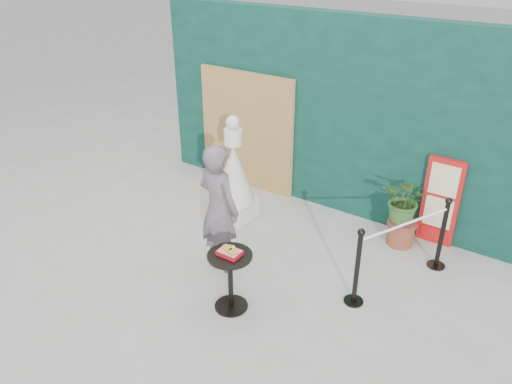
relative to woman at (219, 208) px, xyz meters
name	(u,v)px	position (x,y,z in m)	size (l,w,h in m)	color
ground	(200,303)	(0.28, -0.77, -0.87)	(60.00, 60.00, 0.00)	#ADAAA5
back_wall	(328,114)	(0.28, 2.38, 0.63)	(6.00, 0.30, 3.00)	#0A3025
bamboo_fence	(246,131)	(-1.12, 2.17, 0.13)	(1.80, 0.08, 2.00)	tan
woman	(219,208)	(0.00, 0.00, 0.00)	(0.63, 0.42, 1.73)	slate
menu_board	(440,202)	(2.18, 2.18, -0.22)	(0.50, 0.07, 1.30)	red
statue	(234,178)	(-0.61, 1.13, -0.19)	(0.65, 0.65, 1.66)	silver
cafe_table	(230,273)	(0.63, -0.60, -0.37)	(0.52, 0.52, 0.75)	black
food_basket	(230,252)	(0.63, -0.60, -0.08)	(0.26, 0.19, 0.11)	#AF1220
planter	(405,206)	(1.80, 1.86, -0.26)	(0.62, 0.54, 1.05)	brown
stanchion_barrier	(402,251)	(2.10, 0.96, -0.37)	(0.84, 1.54, 1.03)	black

